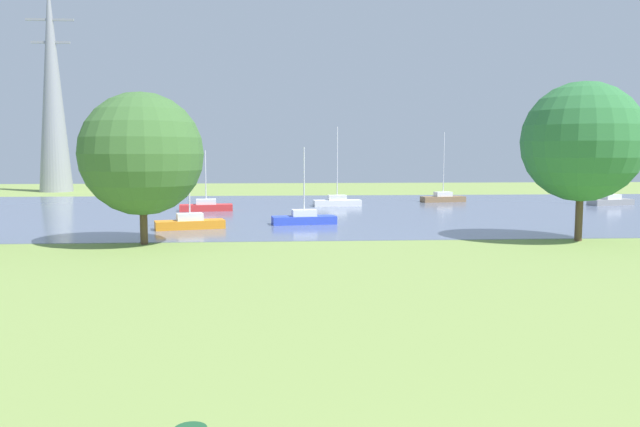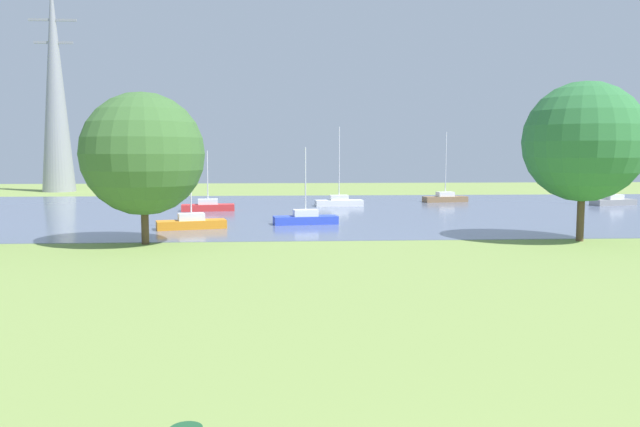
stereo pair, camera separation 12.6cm
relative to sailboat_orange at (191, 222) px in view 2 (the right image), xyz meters
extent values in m
plane|color=#7F994C|center=(9.31, -14.62, -0.46)|extent=(160.00, 160.00, 0.00)
cube|color=slate|center=(9.31, 13.38, -0.45)|extent=(140.00, 40.00, 0.02)
cube|color=orange|center=(0.00, 0.00, -0.14)|extent=(5.03, 2.70, 0.60)
cube|color=white|center=(0.00, 0.00, 0.41)|extent=(2.02, 1.53, 0.50)
cylinder|color=silver|center=(0.00, 0.00, 3.29)|extent=(0.10, 0.10, 6.26)
cube|color=gray|center=(40.28, 17.16, -0.14)|extent=(5.03, 2.71, 0.60)
cube|color=white|center=(40.28, 17.16, 0.41)|extent=(2.03, 1.54, 0.50)
cylinder|color=silver|center=(40.28, 17.16, 3.59)|extent=(0.10, 0.10, 6.86)
cube|color=white|center=(12.14, 17.98, -0.14)|extent=(4.92, 1.93, 0.60)
cube|color=white|center=(12.14, 17.98, 0.41)|extent=(1.89, 1.26, 0.50)
cylinder|color=silver|center=(12.14, 17.98, 3.83)|extent=(0.10, 0.10, 7.34)
cube|color=brown|center=(24.19, 22.37, -0.14)|extent=(4.98, 2.28, 0.60)
cube|color=white|center=(24.19, 22.37, 0.41)|extent=(1.96, 1.38, 0.50)
cylinder|color=silver|center=(24.19, 22.37, 3.65)|extent=(0.10, 0.10, 6.98)
cube|color=red|center=(-0.45, 13.50, -0.14)|extent=(4.94, 2.04, 0.60)
cube|color=white|center=(-0.45, 13.50, 0.41)|extent=(1.91, 1.30, 0.50)
cylinder|color=silver|center=(-0.45, 13.50, 2.64)|extent=(0.10, 0.10, 4.96)
cube|color=blue|center=(8.17, 2.34, -0.14)|extent=(4.96, 2.12, 0.60)
cube|color=white|center=(8.17, 2.34, 0.41)|extent=(1.93, 1.33, 0.50)
cylinder|color=silver|center=(8.17, 2.34, 2.74)|extent=(0.10, 0.10, 5.17)
cylinder|color=brown|center=(-1.64, -7.21, 0.94)|extent=(0.44, 0.44, 2.80)
sphere|color=#3E6A33|center=(-1.64, -7.21, 4.84)|extent=(7.15, 7.15, 7.15)
cylinder|color=brown|center=(24.56, -7.49, 1.29)|extent=(0.44, 0.44, 3.50)
sphere|color=#31743C|center=(24.56, -7.49, 5.57)|extent=(7.23, 7.23, 7.23)
cone|color=gray|center=(-24.54, 43.69, 14.08)|extent=(4.40, 4.40, 29.09)
cube|color=gray|center=(-24.54, 43.69, 22.81)|extent=(6.40, 0.30, 0.30)
cube|color=gray|center=(-24.54, 43.69, 19.81)|extent=(5.20, 0.30, 0.30)
camera|label=1|loc=(6.33, -43.63, 4.91)|focal=34.51mm
camera|label=2|loc=(6.46, -43.64, 4.91)|focal=34.51mm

